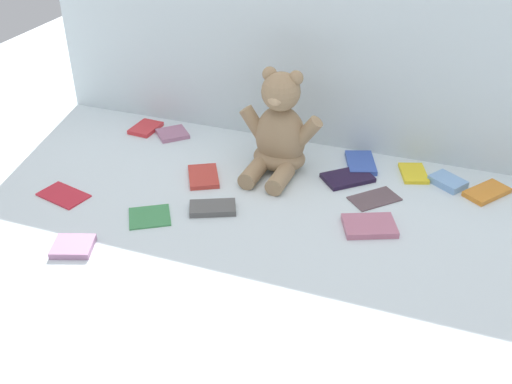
{
  "coord_description": "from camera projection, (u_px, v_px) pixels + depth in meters",
  "views": [
    {
      "loc": [
        0.4,
        -1.26,
        0.88
      ],
      "look_at": [
        -0.02,
        -0.1,
        0.1
      ],
      "focal_mm": 41.78,
      "sensor_mm": 36.0,
      "label": 1
    }
  ],
  "objects": [
    {
      "name": "backdrop_drape",
      "position": [
        319.0,
        44.0,
        1.73
      ],
      "size": [
        1.75,
        0.03,
        0.63
      ],
      "primitive_type": "cube",
      "color": "silver",
      "rests_on": "ground_plane"
    },
    {
      "name": "book_case_7",
      "position": [
        348.0,
        178.0,
        1.7
      ],
      "size": [
        0.16,
        0.15,
        0.01
      ],
      "primitive_type": "cube",
      "rotation": [
        0.0,
        0.0,
        2.29
      ],
      "color": "#201330",
      "rests_on": "ground_plane"
    },
    {
      "name": "book_case_12",
      "position": [
        487.0,
        192.0,
        1.63
      ],
      "size": [
        0.13,
        0.14,
        0.01
      ],
      "primitive_type": "cube",
      "rotation": [
        0.0,
        0.0,
        5.64
      ],
      "color": "orange",
      "rests_on": "ground_plane"
    },
    {
      "name": "ground_plane",
      "position": [
        274.0,
        206.0,
        1.59
      ],
      "size": [
        3.2,
        3.2,
        0.0
      ],
      "primitive_type": "plane",
      "color": "silver"
    },
    {
      "name": "book_case_5",
      "position": [
        413.0,
        173.0,
        1.72
      ],
      "size": [
        0.1,
        0.12,
        0.01
      ],
      "primitive_type": "cube",
      "rotation": [
        0.0,
        0.0,
        0.32
      ],
      "color": "yellow",
      "rests_on": "ground_plane"
    },
    {
      "name": "book_case_2",
      "position": [
        172.0,
        134.0,
        1.93
      ],
      "size": [
        0.13,
        0.13,
        0.01
      ],
      "primitive_type": "cube",
      "rotation": [
        0.0,
        0.0,
        2.33
      ],
      "color": "#A76A89",
      "rests_on": "ground_plane"
    },
    {
      "name": "teddy_bear",
      "position": [
        279.0,
        134.0,
        1.7
      ],
      "size": [
        0.25,
        0.22,
        0.3
      ],
      "rotation": [
        0.0,
        0.0,
        -0.05
      ],
      "color": "#9E7F5B",
      "rests_on": "ground_plane"
    },
    {
      "name": "book_case_1",
      "position": [
        375.0,
        198.0,
        1.61
      ],
      "size": [
        0.15,
        0.15,
        0.01
      ],
      "primitive_type": "cube",
      "rotation": [
        0.0,
        0.0,
        2.36
      ],
      "color": "#5C464C",
      "rests_on": "ground_plane"
    },
    {
      "name": "book_case_6",
      "position": [
        448.0,
        182.0,
        1.67
      ],
      "size": [
        0.11,
        0.11,
        0.02
      ],
      "primitive_type": "cube",
      "rotation": [
        0.0,
        0.0,
        0.98
      ],
      "color": "#7EADE2",
      "rests_on": "ground_plane"
    },
    {
      "name": "book_case_0",
      "position": [
        73.0,
        246.0,
        1.42
      ],
      "size": [
        0.12,
        0.11,
        0.02
      ],
      "primitive_type": "cube",
      "rotation": [
        0.0,
        0.0,
        1.91
      ],
      "color": "#A67197",
      "rests_on": "ground_plane"
    },
    {
      "name": "book_case_3",
      "position": [
        213.0,
        208.0,
        1.56
      ],
      "size": [
        0.14,
        0.11,
        0.02
      ],
      "primitive_type": "cube",
      "rotation": [
        0.0,
        0.0,
        1.99
      ],
      "color": "#575654",
      "rests_on": "ground_plane"
    },
    {
      "name": "book_case_13",
      "position": [
        369.0,
        226.0,
        1.5
      ],
      "size": [
        0.16,
        0.14,
        0.02
      ],
      "primitive_type": "cube",
      "rotation": [
        0.0,
        0.0,
        1.97
      ],
      "color": "#BA6983",
      "rests_on": "ground_plane"
    },
    {
      "name": "book_case_10",
      "position": [
        203.0,
        176.0,
        1.7
      ],
      "size": [
        0.13,
        0.15,
        0.01
      ],
      "primitive_type": "cube",
      "rotation": [
        0.0,
        0.0,
        0.49
      ],
      "color": "#BE392F",
      "rests_on": "ground_plane"
    },
    {
      "name": "book_case_11",
      "position": [
        150.0,
        216.0,
        1.54
      ],
      "size": [
        0.14,
        0.14,
        0.01
      ],
      "primitive_type": "cube",
      "rotation": [
        0.0,
        0.0,
        5.25
      ],
      "color": "#3D8B4E",
      "rests_on": "ground_plane"
    },
    {
      "name": "book_case_9",
      "position": [
        361.0,
        163.0,
        1.77
      ],
      "size": [
        0.12,
        0.15,
        0.01
      ],
      "primitive_type": "cube",
      "rotation": [
        0.0,
        0.0,
        0.34
      ],
      "color": "#3958B8",
      "rests_on": "ground_plane"
    },
    {
      "name": "book_case_4",
      "position": [
        146.0,
        128.0,
        1.97
      ],
      "size": [
        0.08,
        0.11,
        0.01
      ],
      "primitive_type": "cube",
      "rotation": [
        0.0,
        0.0,
        6.22
      ],
      "color": "red",
      "rests_on": "ground_plane"
    },
    {
      "name": "book_case_8",
      "position": [
        63.0,
        194.0,
        1.62
      ],
      "size": [
        0.15,
        0.11,
        0.01
      ],
      "primitive_type": "cube",
      "rotation": [
        0.0,
        0.0,
        4.47
      ],
      "color": "red",
      "rests_on": "ground_plane"
    }
  ]
}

